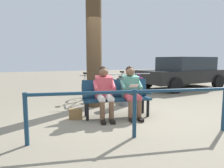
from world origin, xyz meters
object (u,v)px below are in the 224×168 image
(tree_trunk, at_px, (94,50))
(parked_car, at_px, (183,72))
(person_companion, at_px, (104,90))
(handbag, at_px, (76,114))
(person_reading, at_px, (131,89))
(litter_bin, at_px, (125,91))
(bicycle_red, at_px, (124,87))
(bench, at_px, (116,95))
(bicycle_orange, at_px, (140,87))
(bicycle_blue, at_px, (86,91))
(bicycle_green, at_px, (108,89))

(tree_trunk, relative_size, parked_car, 0.75)
(person_companion, height_order, handbag, person_companion)
(person_reading, height_order, handbag, person_reading)
(litter_bin, height_order, bicycle_red, bicycle_red)
(person_companion, xyz_separation_m, bicycle_red, (-1.56, -2.19, -0.30))
(person_companion, relative_size, tree_trunk, 0.37)
(bench, distance_m, tree_trunk, 1.64)
(bicycle_orange, distance_m, bicycle_blue, 2.04)
(person_companion, bearing_deg, person_reading, 179.95)
(litter_bin, height_order, parked_car, parked_car)
(person_reading, distance_m, person_companion, 0.64)
(person_companion, relative_size, bicycle_orange, 0.74)
(handbag, distance_m, parked_car, 6.59)
(litter_bin, distance_m, bicycle_blue, 1.32)
(handbag, relative_size, tree_trunk, 0.09)
(handbag, height_order, bicycle_blue, bicycle_blue)
(bicycle_red, bearing_deg, litter_bin, -21.24)
(tree_trunk, xyz_separation_m, bicycle_green, (-0.74, -0.76, -1.27))
(bicycle_orange, bearing_deg, bicycle_red, -87.62)
(bench, xyz_separation_m, litter_bin, (-0.68, -0.92, -0.07))
(handbag, height_order, parked_car, parked_car)
(bench, bearing_deg, person_companion, 27.35)
(person_companion, distance_m, bicycle_orange, 2.97)
(person_companion, xyz_separation_m, litter_bin, (-1.02, -1.02, -0.22))
(person_companion, distance_m, handbag, 0.85)
(handbag, relative_size, bicycle_orange, 0.19)
(person_reading, distance_m, bicycle_red, 2.51)
(person_reading, bearing_deg, person_companion, -0.05)
(bicycle_red, bearing_deg, person_reading, -18.28)
(bicycle_blue, bearing_deg, litter_bin, 50.38)
(bicycle_orange, bearing_deg, bicycle_blue, -70.37)
(handbag, bearing_deg, bicycle_green, -129.75)
(bicycle_red, bearing_deg, tree_trunk, -53.16)
(litter_bin, bearing_deg, bicycle_red, -115.02)
(tree_trunk, xyz_separation_m, litter_bin, (-0.85, 0.26, -1.19))
(bench, xyz_separation_m, person_companion, (0.34, 0.11, 0.16))
(person_reading, height_order, parked_car, parked_car)
(bench, relative_size, tree_trunk, 0.51)
(person_reading, xyz_separation_m, tree_trunk, (0.46, -1.40, 0.96))
(parked_car, bearing_deg, bench, 26.81)
(bicycle_orange, relative_size, bicycle_green, 0.97)
(tree_trunk, distance_m, bicycle_orange, 2.46)
(handbag, distance_m, tree_trunk, 2.02)
(handbag, xyz_separation_m, tree_trunk, (-0.80, -1.09, 1.51))
(bicycle_blue, bearing_deg, bicycle_green, 101.86)
(handbag, height_order, bicycle_red, bicycle_red)
(person_companion, relative_size, bicycle_red, 0.71)
(bicycle_red, relative_size, bicycle_blue, 1.00)
(person_reading, relative_size, handbag, 4.00)
(bicycle_orange, bearing_deg, handbag, -38.55)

